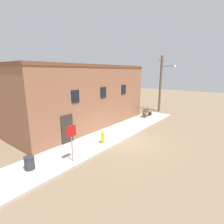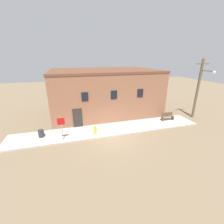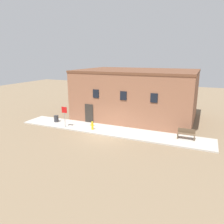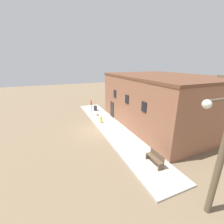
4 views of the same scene
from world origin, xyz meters
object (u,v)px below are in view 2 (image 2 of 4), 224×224
fire_hydrant (95,130)px  trash_bin (41,133)px  stop_sign (61,125)px  bench (167,116)px  utility_pole (199,88)px

fire_hydrant → trash_bin: (-5.03, 0.77, -0.07)m
stop_sign → bench: size_ratio=1.44×
fire_hydrant → stop_sign: bearing=-173.5°
fire_hydrant → utility_pole: bearing=4.9°
fire_hydrant → trash_bin: bearing=171.3°
bench → trash_bin: size_ratio=2.08×
fire_hydrant → trash_bin: 5.09m
utility_pole → fire_hydrant: bearing=-175.1°
trash_bin → stop_sign: bearing=-29.6°
bench → utility_pole: (3.91, 0.08, 3.23)m
bench → trash_bin: bench is taller
stop_sign → utility_pole: utility_pole is taller
fire_hydrant → bench: (8.90, 1.02, 0.04)m
fire_hydrant → stop_sign: size_ratio=0.40×
fire_hydrant → trash_bin: size_ratio=1.19×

